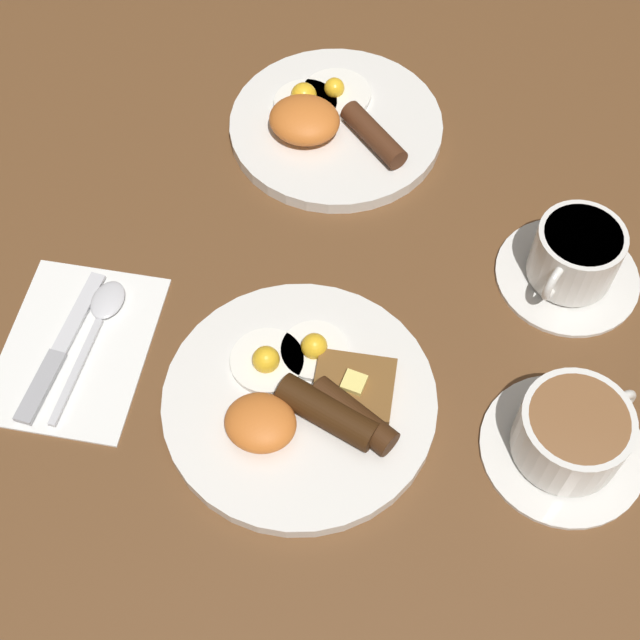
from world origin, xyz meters
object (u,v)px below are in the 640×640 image
breakfast_plate_far (331,123)px  breakfast_plate_near (302,401)px  spoon (101,315)px  teacup_far (573,260)px  knife (58,354)px  teacup_near (571,436)px

breakfast_plate_far → breakfast_plate_near: bearing=-79.0°
spoon → teacup_far: bearing=-69.4°
teacup_far → knife: size_ratio=0.85×
breakfast_plate_near → spoon: bearing=170.0°
breakfast_plate_far → spoon: (-0.15, -0.30, -0.01)m
teacup_near → breakfast_plate_far: bearing=133.6°
breakfast_plate_near → teacup_near: teacup_near is taller
knife → teacup_far: bearing=-62.9°
knife → teacup_near: bearing=-85.0°
breakfast_plate_near → spoon: breakfast_plate_near is taller
breakfast_plate_near → spoon: size_ratio=1.56×
breakfast_plate_far → knife: size_ratio=1.40×
teacup_near → knife: size_ratio=0.87×
breakfast_plate_far → teacup_near: teacup_near is taller
teacup_far → knife: (-0.45, -0.22, -0.02)m
knife → spoon: 0.06m
teacup_far → teacup_near: bearing=-83.5°
teacup_near → spoon: 0.45m
breakfast_plate_far → teacup_far: (0.28, -0.13, 0.02)m
teacup_far → spoon: teacup_far is taller
breakfast_plate_near → breakfast_plate_far: breakfast_plate_far is taller
knife → spoon: bearing=-24.0°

